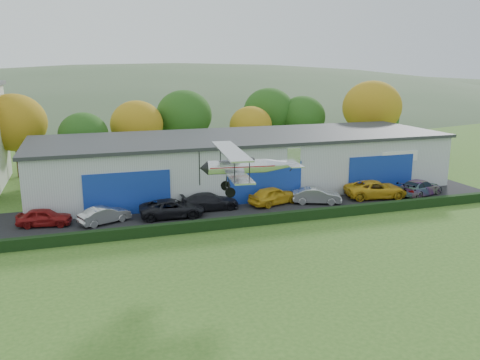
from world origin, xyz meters
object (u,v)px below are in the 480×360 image
object	(u,v)px
hangar	(243,161)
car_1	(105,215)
car_5	(317,195)
biplane	(246,165)
car_6	(376,189)
car_4	(274,195)
car_0	(44,217)
car_3	(210,201)
car_7	(420,187)
car_2	(172,208)

from	to	relation	value
hangar	car_1	distance (m)	16.14
car_5	biplane	bearing A→B (deg)	154.24
biplane	car_6	bearing A→B (deg)	36.65
car_5	car_6	bearing A→B (deg)	-68.89
car_4	car_5	size ratio (longest dim) A/B	1.09
car_0	car_3	bearing A→B (deg)	-78.45
car_0	car_7	bearing A→B (deg)	-81.95
hangar	car_2	xyz separation A→B (m)	(-8.71, -7.85, -1.88)
hangar	car_0	size ratio (longest dim) A/B	10.07
hangar	car_6	distance (m)	13.11
car_0	car_7	world-z (taller)	car_7
car_4	car_5	world-z (taller)	car_4
car_1	hangar	bearing A→B (deg)	-84.24
car_4	car_0	bearing A→B (deg)	72.75
car_6	car_7	xyz separation A→B (m)	(4.49, -0.48, -0.06)
hangar	car_4	size ratio (longest dim) A/B	8.69
car_5	biplane	xyz separation A→B (m)	(-9.79, -9.13, 5.15)
car_2	car_3	world-z (taller)	car_2
hangar	car_5	size ratio (longest dim) A/B	9.45
car_0	car_4	xyz separation A→B (m)	(18.89, 0.12, 0.11)
car_0	car_1	world-z (taller)	car_0
car_3	car_7	bearing A→B (deg)	-94.36
car_6	car_7	distance (m)	4.52
hangar	car_0	bearing A→B (deg)	-159.04
hangar	car_1	xyz separation A→B (m)	(-13.99, -7.80, -1.95)
car_0	car_2	distance (m)	9.73
car_0	car_3	xyz separation A→B (m)	(13.13, 0.29, 0.03)
car_5	car_6	world-z (taller)	car_6
car_5	car_7	size ratio (longest dim) A/B	0.84
car_0	car_6	xyz separation A→B (m)	(28.75, -0.81, 0.11)
car_1	car_7	xyz separation A→B (m)	(28.82, -0.54, 0.08)
hangar	car_0	world-z (taller)	hangar
car_1	car_5	world-z (taller)	car_5
car_4	car_6	world-z (taller)	same
car_3	car_5	size ratio (longest dim) A/B	1.15
car_7	hangar	bearing A→B (deg)	41.81
car_2	biplane	world-z (taller)	biplane
hangar	biplane	world-z (taller)	biplane
hangar	car_2	bearing A→B (deg)	-137.97
hangar	biplane	xyz separation A→B (m)	(-5.54, -16.98, 3.25)
car_7	car_3	bearing A→B (deg)	66.68
car_2	car_7	distance (m)	23.54
car_5	car_6	xyz separation A→B (m)	(6.09, -0.01, 0.09)
car_2	car_4	xyz separation A→B (m)	(9.19, 0.92, 0.07)
hangar	car_6	world-z (taller)	hangar
car_4	car_7	distance (m)	14.41
car_1	car_7	size ratio (longest dim) A/B	0.79
car_4	car_3	bearing A→B (deg)	70.67
car_2	biplane	distance (m)	10.94
car_5	car_7	distance (m)	10.59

